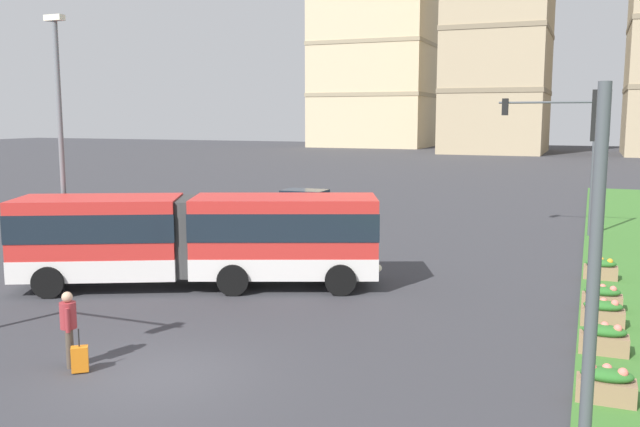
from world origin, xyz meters
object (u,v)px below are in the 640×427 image
object	(u,v)px
flower_planter_2	(603,313)
apartment_tower_westcentre	(500,5)
flower_planter_1	(604,339)
articulated_bus	(199,238)
car_grey_wagon	(307,205)
flower_planter_4	(601,269)
rolling_suitcase	(80,359)
flower_planter_3	(602,298)
apartment_tower_west	(373,47)
traffic_light_far_right	(562,142)
streetlight_left	(61,136)
traffic_light_near_right	(596,229)
pedestrian_crossing	(69,324)
flower_planter_0	(606,384)

from	to	relation	value
flower_planter_2	apartment_tower_westcentre	bearing A→B (deg)	99.13
flower_planter_1	apartment_tower_westcentre	bearing A→B (deg)	98.91
articulated_bus	flower_planter_1	world-z (taller)	articulated_bus
car_grey_wagon	flower_planter_2	world-z (taller)	car_grey_wagon
car_grey_wagon	flower_planter_1	distance (m)	23.24
flower_planter_1	flower_planter_4	distance (m)	7.96
rolling_suitcase	flower_planter_3	distance (m)	14.24
apartment_tower_west	apartment_tower_westcentre	xyz separation A→B (m)	(24.28, -11.84, 4.25)
flower_planter_1	traffic_light_far_right	size ratio (longest dim) A/B	0.17
flower_planter_3	streetlight_left	size ratio (longest dim) A/B	0.12
traffic_light_far_right	traffic_light_near_right	bearing A→B (deg)	-86.65
apartment_tower_west	rolling_suitcase	bearing A→B (deg)	-75.75
car_grey_wagon	flower_planter_4	distance (m)	17.94
rolling_suitcase	flower_planter_1	xyz separation A→B (m)	(10.75, 5.41, 0.11)
pedestrian_crossing	flower_planter_4	distance (m)	17.30
flower_planter_0	traffic_light_far_right	bearing A→B (deg)	95.16
flower_planter_1	streetlight_left	world-z (taller)	streetlight_left
articulated_bus	streetlight_left	world-z (taller)	streetlight_left
pedestrian_crossing	apartment_tower_westcentre	size ratio (longest dim) A/B	0.04
car_grey_wagon	traffic_light_far_right	bearing A→B (deg)	-2.69
flower_planter_1	flower_planter_2	world-z (taller)	same
car_grey_wagon	streetlight_left	xyz separation A→B (m)	(-2.46, -15.94, 4.19)
flower_planter_0	apartment_tower_westcentre	bearing A→B (deg)	98.64
articulated_bus	flower_planter_2	world-z (taller)	articulated_bus
flower_planter_0	flower_planter_2	distance (m)	5.25
flower_planter_1	flower_planter_2	bearing A→B (deg)	90.00
flower_planter_0	apartment_tower_west	distance (m)	117.14
articulated_bus	apartment_tower_westcentre	bearing A→B (deg)	91.48
flower_planter_2	flower_planter_3	distance (m)	1.61
flower_planter_2	flower_planter_4	xyz separation A→B (m)	(0.00, 5.66, 0.00)
flower_planter_0	streetlight_left	bearing A→B (deg)	165.04
rolling_suitcase	apartment_tower_westcentre	bearing A→B (deg)	92.31
flower_planter_4	apartment_tower_west	xyz separation A→B (m)	(-39.05, 98.06, 18.01)
rolling_suitcase	apartment_tower_west	world-z (taller)	apartment_tower_west
flower_planter_0	flower_planter_1	bearing A→B (deg)	90.00
apartment_tower_westcentre	car_grey_wagon	bearing A→B (deg)	-90.24
flower_planter_0	flower_planter_4	world-z (taller)	same
pedestrian_crossing	flower_planter_4	xyz separation A→B (m)	(11.20, 13.17, -0.58)
rolling_suitcase	pedestrian_crossing	bearing A→B (deg)	156.04
apartment_tower_westcentre	traffic_light_near_right	bearing A→B (deg)	-81.92
flower_planter_1	flower_planter_4	bearing A→B (deg)	90.00
pedestrian_crossing	apartment_tower_westcentre	xyz separation A→B (m)	(-3.56, 99.39, 21.68)
pedestrian_crossing	traffic_light_near_right	xyz separation A→B (m)	(10.80, -1.75, 3.10)
flower_planter_2	traffic_light_near_right	distance (m)	9.97
articulated_bus	apartment_tower_west	world-z (taller)	apartment_tower_west
flower_planter_4	traffic_light_far_right	bearing A→B (deg)	101.24
traffic_light_near_right	pedestrian_crossing	bearing A→B (deg)	170.80
rolling_suitcase	flower_planter_1	bearing A→B (deg)	26.70
car_grey_wagon	flower_planter_4	size ratio (longest dim) A/B	4.02
flower_planter_3	apartment_tower_westcentre	world-z (taller)	apartment_tower_westcentre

